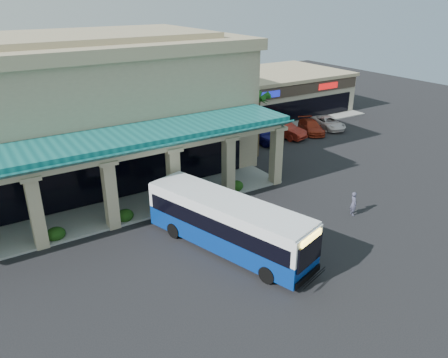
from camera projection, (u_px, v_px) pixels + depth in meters
ground at (252, 230)px, 28.48m from camera, size 110.00×110.00×0.00m
main_building at (55, 109)px, 34.71m from camera, size 30.80×14.80×11.35m
arcade at (94, 181)px, 28.69m from camera, size 30.00×6.20×5.70m
strip_mall at (257, 93)px, 54.96m from camera, size 22.50×12.50×4.90m
palm_0 at (258, 122)px, 39.88m from camera, size 2.40×2.40×6.60m
palm_1 at (248, 117)px, 42.85m from camera, size 2.40×2.40×5.80m
broadleaf_tree at (205, 114)px, 45.94m from camera, size 2.60×2.60×4.81m
transit_bus at (228, 225)px, 25.81m from camera, size 5.96×11.83×3.23m
pedestrian at (354, 204)px, 30.08m from camera, size 0.62×0.74×1.72m
car_silver at (259, 134)px, 44.72m from camera, size 2.87×5.37×1.74m
car_white at (283, 129)px, 46.22m from camera, size 3.07×5.39×1.68m
car_red at (311, 127)px, 47.70m from camera, size 3.57×5.05×1.36m
car_gray at (328, 123)px, 49.23m from camera, size 3.10×5.11×1.32m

